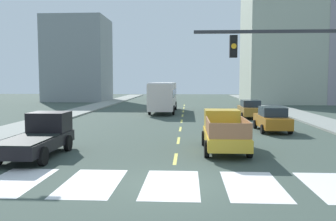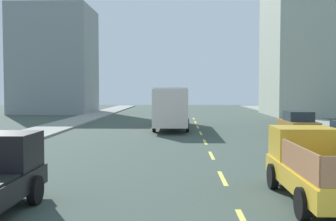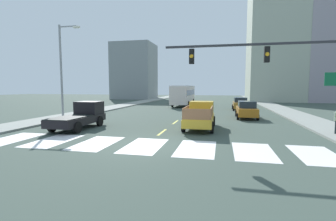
{
  "view_description": "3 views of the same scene",
  "coord_description": "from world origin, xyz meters",
  "px_view_note": "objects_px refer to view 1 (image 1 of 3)",
  "views": [
    {
      "loc": [
        0.57,
        -12.02,
        3.57
      ],
      "look_at": [
        -0.73,
        10.92,
        1.62
      ],
      "focal_mm": 38.2,
      "sensor_mm": 36.0,
      "label": 1
    },
    {
      "loc": [
        -1.53,
        -5.33,
        3.15
      ],
      "look_at": [
        -2.2,
        17.68,
        1.98
      ],
      "focal_mm": 43.19,
      "sensor_mm": 36.0,
      "label": 2
    },
    {
      "loc": [
        4.0,
        -12.31,
        3.14
      ],
      "look_at": [
        -0.58,
        8.53,
        1.07
      ],
      "focal_mm": 26.28,
      "sensor_mm": 36.0,
      "label": 3
    }
  ],
  "objects_px": {
    "pickup_dark": "(40,136)",
    "city_bus": "(163,95)",
    "pickup_stakebed": "(224,131)",
    "sedan_far": "(250,109)",
    "sedan_mid": "(272,119)"
  },
  "relations": [
    {
      "from": "pickup_dark",
      "to": "sedan_far",
      "type": "distance_m",
      "value": 21.83
    },
    {
      "from": "city_bus",
      "to": "pickup_stakebed",
      "type": "bearing_deg",
      "value": -78.12
    },
    {
      "from": "pickup_stakebed",
      "to": "city_bus",
      "type": "distance_m",
      "value": 21.85
    },
    {
      "from": "pickup_dark",
      "to": "city_bus",
      "type": "xyz_separation_m",
      "value": [
        4.27,
        23.27,
        1.03
      ]
    },
    {
      "from": "pickup_stakebed",
      "to": "sedan_mid",
      "type": "xyz_separation_m",
      "value": [
        4.02,
        6.8,
        -0.08
      ]
    },
    {
      "from": "city_bus",
      "to": "sedan_far",
      "type": "bearing_deg",
      "value": -33.6
    },
    {
      "from": "pickup_stakebed",
      "to": "sedan_far",
      "type": "height_order",
      "value": "pickup_stakebed"
    },
    {
      "from": "pickup_dark",
      "to": "sedan_far",
      "type": "relative_size",
      "value": 1.18
    },
    {
      "from": "sedan_mid",
      "to": "city_bus",
      "type": "bearing_deg",
      "value": 122.51
    },
    {
      "from": "pickup_dark",
      "to": "sedan_mid",
      "type": "bearing_deg",
      "value": 32.29
    },
    {
      "from": "pickup_stakebed",
      "to": "sedan_far",
      "type": "distance_m",
      "value": 16.18
    },
    {
      "from": "city_bus",
      "to": "sedan_mid",
      "type": "bearing_deg",
      "value": -59.61
    },
    {
      "from": "pickup_dark",
      "to": "city_bus",
      "type": "bearing_deg",
      "value": 77.77
    },
    {
      "from": "city_bus",
      "to": "sedan_far",
      "type": "relative_size",
      "value": 2.45
    },
    {
      "from": "sedan_mid",
      "to": "sedan_far",
      "type": "bearing_deg",
      "value": 91.85
    }
  ]
}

